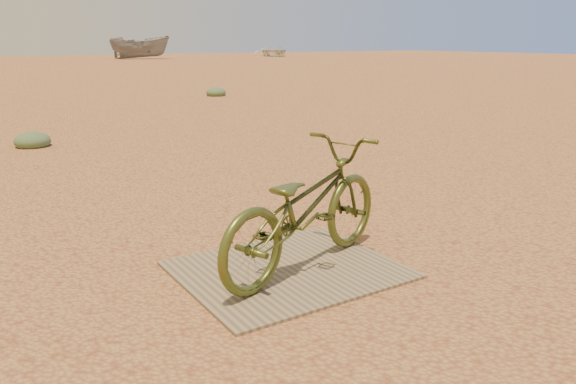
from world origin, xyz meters
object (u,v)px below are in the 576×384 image
bicycle (305,207)px  boat_mid_right (140,47)px  plywood_board (288,270)px  boat_far_right (274,51)px

bicycle → boat_mid_right: boat_mid_right is taller
bicycle → plywood_board: bearing=51.4°
boat_mid_right → boat_far_right: boat_mid_right is taller
plywood_board → bicycle: bearing=-20.1°
bicycle → boat_mid_right: 47.06m
plywood_board → boat_mid_right: boat_mid_right is taller
bicycle → boat_mid_right: size_ratio=0.35×
plywood_board → boat_far_right: bearing=58.9°
boat_mid_right → boat_far_right: bearing=-64.5°
boat_mid_right → boat_far_right: size_ratio=1.02×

